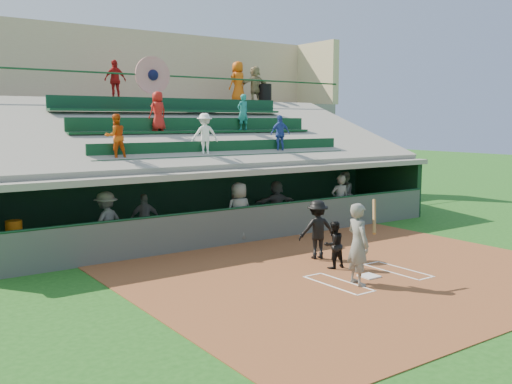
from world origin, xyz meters
TOP-DOWN VIEW (x-y plane):
  - ground at (0.00, 0.00)m, footprint 100.00×100.00m
  - dirt_slab at (0.00, 0.50)m, footprint 11.00×9.00m
  - home_plate at (0.00, 0.00)m, footprint 0.43×0.43m
  - batters_box_chalk at (0.00, 0.00)m, footprint 2.65×1.85m
  - dugout_floor at (0.00, 6.75)m, footprint 16.00×3.50m
  - concourse_slab at (0.00, 13.50)m, footprint 20.00×3.00m
  - grandstand at (-0.01, 10.51)m, footprint 20.40×10.40m
  - batter_at_plate at (-0.70, -0.30)m, footprint 0.92×0.81m
  - catcher at (-0.15, 1.11)m, footprint 0.62×0.50m
  - home_umpire at (0.21, 2.15)m, footprint 1.19×0.92m
  - dugout_bench at (0.14, 7.86)m, footprint 13.49×0.60m
  - white_table at (-6.75, 6.06)m, footprint 0.98×0.81m
  - water_cooler at (-6.77, 6.10)m, footprint 0.42×0.42m
  - dugout_player_a at (-4.33, 5.98)m, footprint 1.31×1.05m
  - dugout_player_b at (-2.96, 6.41)m, footprint 0.98×0.61m
  - dugout_player_c at (-0.31, 5.24)m, footprint 0.93×0.63m
  - dugout_player_d at (2.14, 6.55)m, footprint 1.58×0.79m
  - dugout_player_e at (4.01, 5.26)m, footprint 0.77×0.61m
  - dugout_player_f at (5.40, 6.50)m, footprint 1.05×0.93m
  - trash_bin at (6.23, 12.85)m, footprint 0.61×0.61m
  - concourse_staff_a at (-1.22, 12.88)m, footprint 0.99×0.52m
  - concourse_staff_b at (4.83, 13.09)m, footprint 1.05×0.80m
  - concourse_staff_c at (5.79, 13.07)m, footprint 1.65×0.57m

SIDE VIEW (x-z plane):
  - ground at x=0.00m, z-range 0.00..0.00m
  - dirt_slab at x=0.00m, z-range 0.00..0.02m
  - dugout_floor at x=0.00m, z-range 0.00..0.04m
  - batters_box_chalk at x=0.00m, z-range 0.02..0.03m
  - home_plate at x=0.00m, z-range 0.02..0.05m
  - dugout_bench at x=0.14m, z-range 0.04..0.44m
  - white_table at x=-6.75m, z-range 0.04..0.79m
  - catcher at x=-0.15m, z-range 0.02..1.24m
  - dugout_player_b at x=-2.96m, z-range 0.04..1.59m
  - home_umpire at x=0.21m, z-range 0.02..1.64m
  - dugout_player_d at x=2.14m, z-range 0.04..1.67m
  - dugout_player_a at x=-4.33m, z-range 0.04..1.80m
  - dugout_player_f at x=5.40m, z-range 0.04..1.84m
  - dugout_player_e at x=4.01m, z-range 0.04..1.88m
  - dugout_player_c at x=-0.31m, z-range 0.04..1.88m
  - batter_at_plate at x=-0.70m, z-range 0.00..1.95m
  - water_cooler at x=-6.77m, z-range 0.79..1.21m
  - grandstand at x=-0.01m, z-range -1.64..6.16m
  - concourse_slab at x=0.00m, z-range 0.00..4.60m
  - trash_bin at x=6.23m, z-range 4.60..5.52m
  - concourse_staff_a at x=-1.22m, z-range 4.60..6.21m
  - concourse_staff_c at x=5.79m, z-range 4.60..6.36m
  - concourse_staff_b at x=4.83m, z-range 4.60..6.52m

